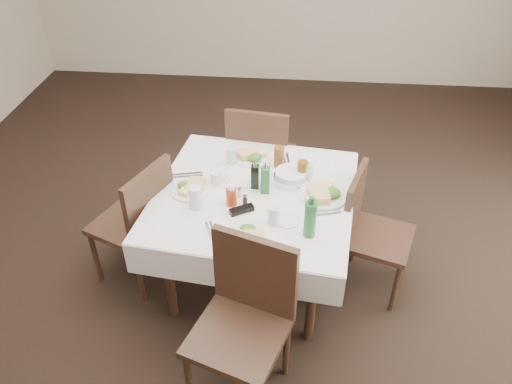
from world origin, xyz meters
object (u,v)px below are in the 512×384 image
at_px(chair_east, 367,226).
at_px(coffee_mug, 217,179).
at_px(water_s, 274,216).
at_px(water_e, 308,172).
at_px(oil_cruet_dark, 255,176).
at_px(water_n, 231,156).
at_px(chair_north, 260,154).
at_px(chair_west, 140,218).
at_px(dining_table, 254,203).
at_px(chair_south, 246,312).
at_px(green_bottle, 310,219).
at_px(water_w, 195,197).
at_px(oil_cruet_green, 265,179).
at_px(bread_basket, 291,176).
at_px(ketchup_bottle, 231,196).

xyz_separation_m(chair_east, coffee_mug, (-1.01, 0.05, 0.29)).
relative_size(water_s, water_e, 1.02).
bearing_deg(chair_east, oil_cruet_dark, 177.42).
xyz_separation_m(water_n, water_e, (0.53, -0.15, -0.00)).
distance_m(chair_north, chair_west, 1.11).
relative_size(dining_table, chair_west, 1.46).
height_order(chair_south, chair_east, chair_south).
distance_m(water_e, oil_cruet_dark, 0.36).
relative_size(chair_south, green_bottle, 3.72).
height_order(water_w, coffee_mug, water_w).
bearing_deg(oil_cruet_green, dining_table, -165.26).
distance_m(water_w, oil_cruet_dark, 0.42).
bearing_deg(bread_basket, water_s, -100.81).
bearing_deg(coffee_mug, oil_cruet_green, -10.15).
bearing_deg(dining_table, water_w, -152.29).
height_order(water_n, bread_basket, water_n).
distance_m(bread_basket, coffee_mug, 0.49).
distance_m(water_n, water_s, 0.71).
distance_m(chair_north, oil_cruet_dark, 0.76).
xyz_separation_m(water_w, coffee_mug, (0.09, 0.26, -0.03)).
bearing_deg(water_n, chair_west, -144.90).
relative_size(chair_west, water_e, 8.06).
bearing_deg(water_e, oil_cruet_green, -148.69).
relative_size(chair_south, water_w, 6.78).
bearing_deg(oil_cruet_dark, chair_south, -87.93).
height_order(dining_table, chair_north, chair_north).
bearing_deg(oil_cruet_green, green_bottle, -54.13).
bearing_deg(green_bottle, bread_basket, 103.26).
bearing_deg(chair_east, bread_basket, 166.40).
bearing_deg(coffee_mug, chair_west, -163.66).
distance_m(bread_basket, oil_cruet_green, 0.22).
bearing_deg(green_bottle, chair_west, 164.88).
xyz_separation_m(chair_west, water_n, (0.57, 0.40, 0.27)).
xyz_separation_m(chair_north, water_s, (0.17, -1.06, 0.25)).
relative_size(dining_table, ketchup_bottle, 9.81).
bearing_deg(bread_basket, chair_south, -101.43).
distance_m(chair_west, water_s, 0.97).
distance_m(bread_basket, ketchup_bottle, 0.46).
relative_size(water_e, bread_basket, 0.52).
relative_size(water_w, coffee_mug, 1.11).
relative_size(chair_east, green_bottle, 3.35).
xyz_separation_m(chair_east, water_e, (-0.42, 0.15, 0.30)).
xyz_separation_m(water_s, oil_cruet_dark, (-0.14, 0.36, 0.03)).
bearing_deg(ketchup_bottle, water_n, 97.93).
height_order(chair_south, water_e, chair_south).
distance_m(water_s, oil_cruet_green, 0.33).
distance_m(chair_east, bread_basket, 0.61).
relative_size(dining_table, water_n, 11.24).
height_order(water_w, green_bottle, green_bottle).
relative_size(water_s, green_bottle, 0.45).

